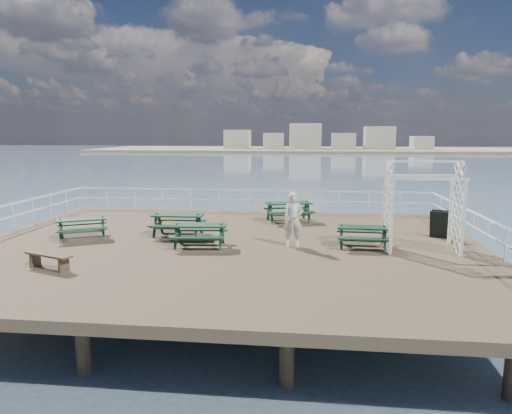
% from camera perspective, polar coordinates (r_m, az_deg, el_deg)
% --- Properties ---
extents(ground, '(18.00, 14.00, 0.30)m').
position_cam_1_polar(ground, '(16.22, -4.06, -5.13)').
color(ground, brown).
rests_on(ground, ground).
extents(sea_backdrop, '(300.00, 300.00, 9.20)m').
position_cam_1_polar(sea_backdrop, '(149.88, 10.25, 7.45)').
color(sea_backdrop, '#445B73').
rests_on(sea_backdrop, ground).
extents(railing, '(17.77, 13.76, 1.10)m').
position_cam_1_polar(railing, '(18.50, -2.87, -0.09)').
color(railing, silver).
rests_on(railing, ground).
extents(picnic_table_a, '(2.20, 2.04, 0.85)m').
position_cam_1_polar(picnic_table_a, '(18.04, -20.93, -1.99)').
color(picnic_table_a, '#12331B').
rests_on(picnic_table_a, ground).
extents(picnic_table_b, '(1.93, 1.57, 0.93)m').
position_cam_1_polar(picnic_table_b, '(17.59, -9.74, -1.62)').
color(picnic_table_b, '#12331B').
rests_on(picnic_table_b, ground).
extents(picnic_table_c, '(2.35, 2.08, 0.97)m').
position_cam_1_polar(picnic_table_c, '(20.16, 4.08, -0.05)').
color(picnic_table_c, '#12331B').
rests_on(picnic_table_c, ground).
extents(picnic_table_d, '(1.95, 1.62, 0.89)m').
position_cam_1_polar(picnic_table_d, '(15.75, -7.08, -2.93)').
color(picnic_table_d, '#12331B').
rests_on(picnic_table_d, ground).
extents(picnic_table_e, '(1.77, 1.45, 0.83)m').
position_cam_1_polar(picnic_table_e, '(15.94, 13.19, -3.09)').
color(picnic_table_e, '#12331B').
rests_on(picnic_table_e, ground).
extents(flat_bench_near, '(1.62, 0.90, 0.45)m').
position_cam_1_polar(flat_bench_near, '(14.45, -24.48, -5.75)').
color(flat_bench_near, brown).
rests_on(flat_bench_near, ground).
extents(trellis_arbor, '(2.44, 1.36, 2.99)m').
position_cam_1_polar(trellis_arbor, '(15.94, 20.08, -0.50)').
color(trellis_arbor, silver).
rests_on(trellis_arbor, ground).
extents(sandwich_board, '(0.77, 0.69, 1.05)m').
position_cam_1_polar(sandwich_board, '(18.25, 21.92, -2.05)').
color(sandwich_board, black).
rests_on(sandwich_board, ground).
extents(person, '(0.73, 0.52, 1.87)m').
position_cam_1_polar(person, '(15.70, 4.69, -1.57)').
color(person, silver).
rests_on(person, ground).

